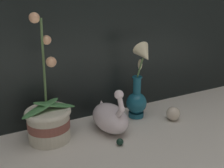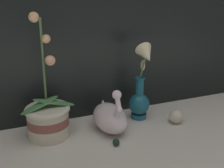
# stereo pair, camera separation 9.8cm
# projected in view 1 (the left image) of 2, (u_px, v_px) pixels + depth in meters

# --- Properties ---
(ground_plane) EXTENTS (2.80, 2.80, 0.00)m
(ground_plane) POSITION_uv_depth(u_px,v_px,m) (130.00, 145.00, 0.92)
(ground_plane) COLOR beige
(orchid_potted_plant) EXTENTS (0.20, 0.16, 0.45)m
(orchid_potted_plant) POSITION_uv_depth(u_px,v_px,m) (49.00, 120.00, 0.93)
(orchid_potted_plant) COLOR beige
(orchid_potted_plant) RESTS_ON ground_plane
(swan_figurine) EXTENTS (0.12, 0.21, 0.19)m
(swan_figurine) POSITION_uv_depth(u_px,v_px,m) (110.00, 116.00, 1.01)
(swan_figurine) COLOR white
(swan_figurine) RESTS_ON ground_plane
(blue_vase) EXTENTS (0.09, 0.13, 0.33)m
(blue_vase) POSITION_uv_depth(u_px,v_px,m) (138.00, 91.00, 1.09)
(blue_vase) COLOR #195B75
(blue_vase) RESTS_ON ground_plane
(glass_sphere) EXTENTS (0.06, 0.06, 0.06)m
(glass_sphere) POSITION_uv_depth(u_px,v_px,m) (173.00, 114.00, 1.10)
(glass_sphere) COLOR beige
(glass_sphere) RESTS_ON ground_plane
(glass_bauble) EXTENTS (0.03, 0.03, 0.03)m
(glass_bauble) POSITION_uv_depth(u_px,v_px,m) (120.00, 142.00, 0.92)
(glass_bauble) COLOR #142D23
(glass_bauble) RESTS_ON ground_plane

